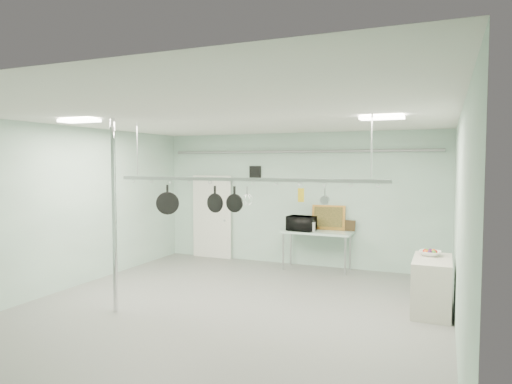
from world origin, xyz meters
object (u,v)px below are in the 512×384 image
at_px(chrome_pole, 114,216).
at_px(pot_rack, 242,178).
at_px(prep_table, 317,234).
at_px(skillet_mid, 215,199).
at_px(skillet_right, 234,199).
at_px(coffee_canister, 311,227).
at_px(microwave, 302,223).
at_px(skillet_left, 168,200).
at_px(side_cabinet, 432,285).
at_px(fruit_bowl, 430,253).

distance_m(chrome_pole, pot_rack, 2.19).
relative_size(prep_table, pot_rack, 0.33).
bearing_deg(skillet_mid, skillet_right, 8.64).
bearing_deg(coffee_canister, chrome_pole, -118.39).
xyz_separation_m(skillet_mid, skillet_right, (0.37, 0.00, 0.02)).
height_order(microwave, skillet_left, skillet_left).
distance_m(side_cabinet, skillet_mid, 3.89).
distance_m(side_cabinet, pot_rack, 3.62).
bearing_deg(fruit_bowl, coffee_canister, 144.47).
xyz_separation_m(side_cabinet, coffee_canister, (-2.65, 2.07, 0.57)).
bearing_deg(chrome_pole, coffee_canister, 61.61).
relative_size(skillet_mid, skillet_right, 1.09).
distance_m(chrome_pole, side_cabinet, 5.37).
distance_m(microwave, fruit_bowl, 3.42).
relative_size(coffee_canister, skillet_right, 0.53).
height_order(chrome_pole, fruit_bowl, chrome_pole).
distance_m(microwave, coffee_canister, 0.25).
bearing_deg(skillet_left, coffee_canister, 31.58).
bearing_deg(chrome_pole, prep_table, 61.29).
bearing_deg(skillet_right, skillet_mid, -179.63).
distance_m(fruit_bowl, skillet_right, 3.44).
relative_size(chrome_pole, microwave, 5.19).
distance_m(side_cabinet, skillet_right, 3.57).
relative_size(skillet_left, skillet_mid, 1.17).
xyz_separation_m(coffee_canister, skillet_mid, (-0.81, -3.17, 0.84)).
height_order(prep_table, side_cabinet, prep_table).
height_order(skillet_left, skillet_right, same).
xyz_separation_m(side_cabinet, skillet_right, (-3.09, -1.10, 1.42)).
bearing_deg(pot_rack, skillet_right, 180.00).
bearing_deg(skillet_left, skillet_right, -29.38).
bearing_deg(coffee_canister, side_cabinet, -38.05).
xyz_separation_m(prep_table, skillet_left, (-1.86, -3.30, 0.99)).
bearing_deg(coffee_canister, prep_table, 52.28).
bearing_deg(prep_table, skillet_right, -99.27).
bearing_deg(skillet_mid, prep_table, 83.28).
height_order(prep_table, pot_rack, pot_rack).
bearing_deg(coffee_canister, pot_rack, -95.43).
bearing_deg(prep_table, microwave, -165.13).
bearing_deg(skillet_left, side_cabinet, -15.37).
distance_m(side_cabinet, fruit_bowl, 0.54).
bearing_deg(microwave, fruit_bowl, 153.68).
distance_m(skillet_left, skillet_right, 1.32).
distance_m(chrome_pole, fruit_bowl, 5.33).
distance_m(prep_table, pot_rack, 3.61).
bearing_deg(chrome_pole, side_cabinet, 22.41).
relative_size(pot_rack, skillet_right, 11.38).
xyz_separation_m(side_cabinet, fruit_bowl, (-0.05, 0.22, 0.49)).
relative_size(fruit_bowl, skillet_left, 0.66).
relative_size(coffee_canister, skillet_mid, 0.49).
distance_m(prep_table, coffee_canister, 0.24).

